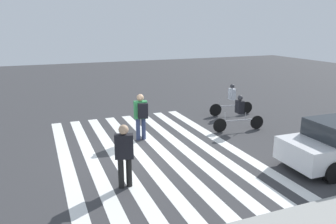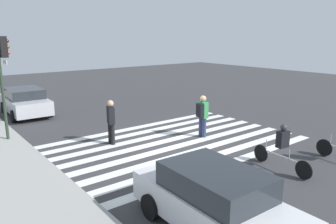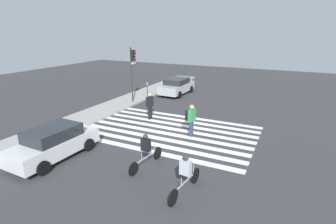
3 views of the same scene
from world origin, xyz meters
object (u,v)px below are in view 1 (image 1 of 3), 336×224
pedestrian_adult_tall_backpack (141,114)px  cyclist_mid_street (232,98)px  pedestrian_child_with_backpack (124,153)px  cyclist_near_curb (239,111)px

pedestrian_adult_tall_backpack → cyclist_mid_street: (-5.35, -1.85, -0.22)m
pedestrian_child_with_backpack → cyclist_mid_street: bearing=-126.2°
cyclist_mid_street → cyclist_near_curb: (1.10, 2.31, -0.00)m
pedestrian_child_with_backpack → cyclist_near_curb: 6.64m
pedestrian_adult_tall_backpack → cyclist_near_curb: pedestrian_adult_tall_backpack is taller
pedestrian_adult_tall_backpack → pedestrian_child_with_backpack: 3.93m
cyclist_mid_street → cyclist_near_curb: size_ratio=1.00×
pedestrian_child_with_backpack → cyclist_near_curb: bearing=-136.1°
pedestrian_adult_tall_backpack → cyclist_near_curb: (-4.25, 0.46, -0.23)m
pedestrian_adult_tall_backpack → pedestrian_child_with_backpack: bearing=-104.4°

